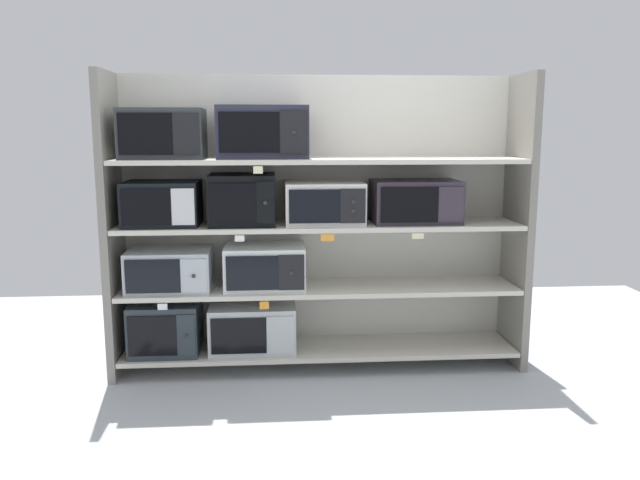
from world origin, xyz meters
TOP-DOWN VIEW (x-y plane):
  - ground at (0.00, -1.00)m, footprint 6.61×6.00m
  - back_panel at (0.00, 0.25)m, footprint 2.81×0.04m
  - upright_left at (-1.34, 0.00)m, footprint 0.05×0.47m
  - upright_right at (1.34, 0.00)m, footprint 0.05×0.47m
  - shelf_0 at (0.00, 0.00)m, footprint 2.61×0.47m
  - microwave_0 at (-1.02, -0.00)m, footprint 0.45×0.42m
  - microwave_1 at (-0.45, -0.00)m, footprint 0.57×0.39m
  - shelf_1 at (0.00, 0.00)m, footprint 2.61×0.47m
  - microwave_2 at (-0.98, -0.00)m, footprint 0.53×0.41m
  - microwave_3 at (-0.36, -0.00)m, footprint 0.52×0.41m
  - price_tag_0 at (-1.00, -0.24)m, footprint 0.06×0.00m
  - price_tag_1 at (-0.37, -0.24)m, footprint 0.06×0.00m
  - shelf_2 at (0.00, 0.00)m, footprint 2.61×0.47m
  - microwave_4 at (-1.01, -0.00)m, footprint 0.47×0.40m
  - microwave_5 at (-0.50, -0.00)m, footprint 0.42×0.41m
  - microwave_6 at (0.03, -0.00)m, footprint 0.51×0.39m
  - microwave_7 at (0.63, -0.00)m, footprint 0.56×0.38m
  - price_tag_2 at (-0.51, -0.24)m, footprint 0.06×0.00m
  - price_tag_3 at (0.03, -0.24)m, footprint 0.08×0.00m
  - price_tag_4 at (0.60, -0.24)m, footprint 0.08×0.00m
  - shelf_3 at (0.00, 0.00)m, footprint 2.61×0.47m
  - microwave_8 at (-0.99, -0.00)m, footprint 0.51×0.37m
  - microwave_9 at (-0.36, -0.00)m, footprint 0.57×0.34m
  - price_tag_5 at (-0.39, -0.24)m, footprint 0.06×0.00m

SIDE VIEW (x-z plane):
  - ground at x=0.00m, z-range -0.02..0.00m
  - shelf_0 at x=0.00m, z-range 0.10..0.13m
  - microwave_1 at x=-0.45m, z-range 0.13..0.44m
  - microwave_0 at x=-1.02m, z-range 0.13..0.47m
  - price_tag_1 at x=-0.37m, z-range 0.47..0.52m
  - price_tag_0 at x=-1.00m, z-range 0.48..0.52m
  - shelf_1 at x=0.00m, z-range 0.53..0.56m
  - microwave_2 at x=-0.98m, z-range 0.56..0.82m
  - microwave_3 at x=-0.36m, z-range 0.56..0.84m
  - price_tag_3 at x=0.03m, z-range 0.90..0.95m
  - price_tag_2 at x=-0.51m, z-range 0.91..0.95m
  - price_tag_4 at x=0.60m, z-range 0.91..0.95m
  - shelf_2 at x=0.00m, z-range 0.95..0.98m
  - back_panel at x=0.00m, z-range 0.00..1.95m
  - upright_left at x=-1.34m, z-range 0.00..1.95m
  - upright_right at x=1.34m, z-range 0.00..1.95m
  - microwave_6 at x=0.03m, z-range 0.98..1.25m
  - microwave_7 at x=0.63m, z-range 0.98..1.26m
  - microwave_4 at x=-1.01m, z-range 0.98..1.26m
  - microwave_5 at x=-0.50m, z-range 0.98..1.30m
  - price_tag_5 at x=-0.39m, z-range 1.32..1.37m
  - shelf_3 at x=0.00m, z-range 1.37..1.40m
  - microwave_8 at x=-0.99m, z-range 1.40..1.72m
  - microwave_9 at x=-0.36m, z-range 1.40..1.74m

